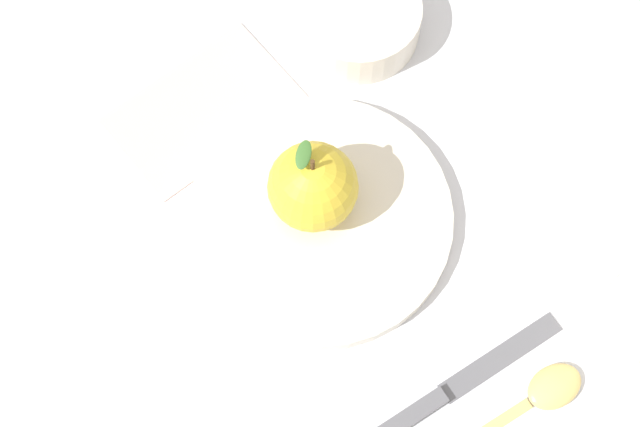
# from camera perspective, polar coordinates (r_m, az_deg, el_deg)

# --- Properties ---
(ground_plane) EXTENTS (2.40, 2.40, 0.00)m
(ground_plane) POSITION_cam_1_polar(r_m,az_deg,el_deg) (0.79, 1.27, -3.01)
(ground_plane) COLOR silver
(dinner_plate) EXTENTS (0.23, 0.23, 0.02)m
(dinner_plate) POSITION_cam_1_polar(r_m,az_deg,el_deg) (0.79, -0.00, -0.27)
(dinner_plate) COLOR silver
(dinner_plate) RESTS_ON ground_plane
(apple) EXTENTS (0.08, 0.08, 0.09)m
(apple) POSITION_cam_1_polar(r_m,az_deg,el_deg) (0.75, -0.44, 1.69)
(apple) COLOR gold
(apple) RESTS_ON dinner_plate
(side_bowl) EXTENTS (0.12, 0.12, 0.04)m
(side_bowl) POSITION_cam_1_polar(r_m,az_deg,el_deg) (0.87, 2.43, 12.15)
(side_bowl) COLOR silver
(side_bowl) RESTS_ON ground_plane
(knife) EXTENTS (0.06, 0.20, 0.01)m
(knife) POSITION_cam_1_polar(r_m,az_deg,el_deg) (0.76, 7.41, -11.36)
(knife) COLOR #59595E
(knife) RESTS_ON ground_plane
(spoon) EXTENTS (0.06, 0.17, 0.01)m
(spoon) POSITION_cam_1_polar(r_m,az_deg,el_deg) (0.77, 13.34, -11.18)
(spoon) COLOR #D8B766
(spoon) RESTS_ON ground_plane
(linen_napkin) EXTENTS (0.12, 0.17, 0.00)m
(linen_napkin) POSITION_cam_1_polar(r_m,az_deg,el_deg) (0.85, -7.27, 6.53)
(linen_napkin) COLOR beige
(linen_napkin) RESTS_ON ground_plane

